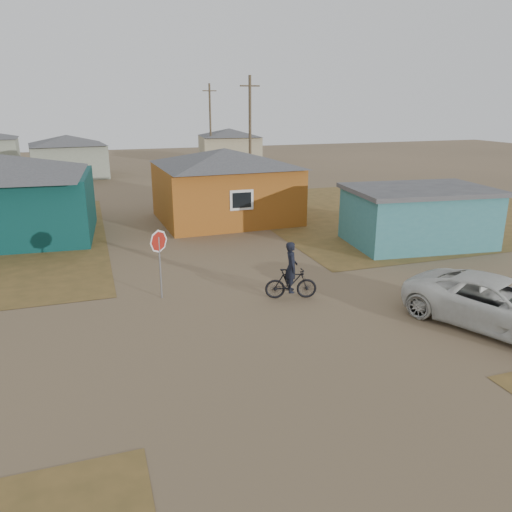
% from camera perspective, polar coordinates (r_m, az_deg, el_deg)
% --- Properties ---
extents(ground, '(120.00, 120.00, 0.00)m').
position_cam_1_polar(ground, '(14.39, 1.66, -8.54)').
color(ground, brown).
extents(grass_ne, '(20.00, 18.00, 0.00)m').
position_cam_1_polar(grass_ne, '(31.85, 17.53, 5.09)').
color(grass_ne, brown).
rests_on(grass_ne, ground).
extents(house_teal, '(8.93, 7.08, 4.00)m').
position_cam_1_polar(house_teal, '(26.30, -27.16, 6.13)').
color(house_teal, '#08302E').
rests_on(house_teal, ground).
extents(house_yellow, '(7.72, 6.76, 3.90)m').
position_cam_1_polar(house_yellow, '(27.41, -3.52, 8.25)').
color(house_yellow, '#965117').
rests_on(house_yellow, ground).
extents(shed_turquoise, '(6.71, 4.93, 2.60)m').
position_cam_1_polar(shed_turquoise, '(23.85, 18.02, 4.40)').
color(shed_turquoise, teal).
rests_on(shed_turquoise, ground).
extents(house_pale_west, '(7.04, 6.15, 3.60)m').
position_cam_1_polar(house_pale_west, '(46.39, -20.66, 10.68)').
color(house_pale_west, gray).
rests_on(house_pale_west, ground).
extents(house_beige_east, '(6.95, 6.05, 3.60)m').
position_cam_1_polar(house_beige_east, '(54.31, -3.05, 12.53)').
color(house_beige_east, tan).
rests_on(house_beige_east, ground).
extents(utility_pole_near, '(1.40, 0.20, 8.00)m').
position_cam_1_polar(utility_pole_near, '(35.95, -0.69, 13.83)').
color(utility_pole_near, brown).
rests_on(utility_pole_near, ground).
extents(utility_pole_far, '(1.40, 0.20, 8.00)m').
position_cam_1_polar(utility_pole_far, '(51.62, -5.24, 14.78)').
color(utility_pole_far, brown).
rests_on(utility_pole_far, ground).
extents(stop_sign, '(0.75, 0.24, 2.34)m').
position_cam_1_polar(stop_sign, '(16.43, -11.03, 0.90)').
color(stop_sign, gray).
rests_on(stop_sign, ground).
extents(cyclist, '(1.78, 0.92, 1.94)m').
position_cam_1_polar(cyclist, '(16.45, 4.03, -2.54)').
color(cyclist, black).
rests_on(cyclist, ground).
extents(vehicle, '(4.34, 5.70, 1.44)m').
position_cam_1_polar(vehicle, '(15.91, 25.89, -4.95)').
color(vehicle, silver).
rests_on(vehicle, ground).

